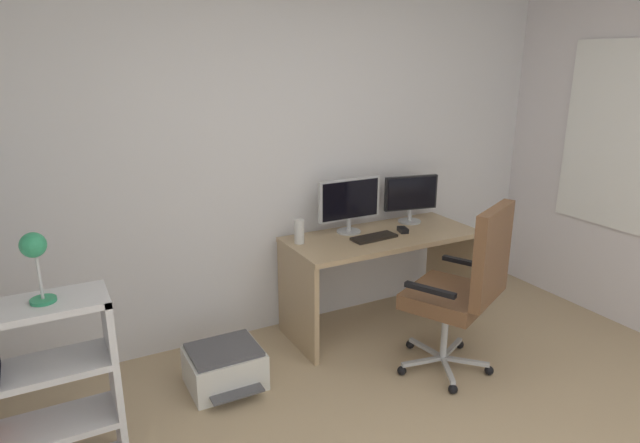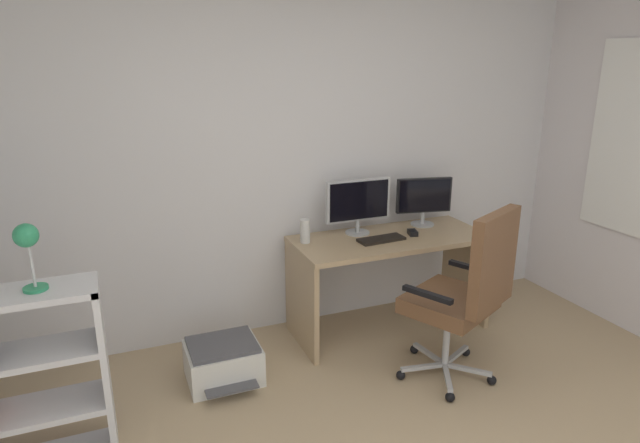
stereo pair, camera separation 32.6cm
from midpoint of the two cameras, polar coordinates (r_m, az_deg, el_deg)
The scene contains 10 objects.
wall_back at distance 3.94m, azimuth -7.15°, elevation 7.13°, with size 4.65×0.10×2.66m, color silver.
desk at distance 4.07m, azimuth 4.17°, elevation -4.03°, with size 1.43×0.62×0.73m.
monitor_main at distance 3.98m, azimuth 0.76°, elevation 2.08°, with size 0.50×0.18×0.41m.
monitor_secondary at distance 4.27m, azimuth 7.37°, elevation 2.70°, with size 0.43×0.18×0.37m.
keyboard at distance 3.91m, azimuth 3.32°, elevation -1.71°, with size 0.34×0.13×0.02m, color black.
computer_mouse at distance 4.07m, azimuth 6.43°, elevation -0.91°, with size 0.06×0.10×0.03m, color black.
desktop_speaker at distance 3.80m, azimuth -4.65°, elevation -1.10°, with size 0.07×0.07×0.17m, color silver.
office_chair at distance 3.49m, azimuth 12.38°, elevation -6.44°, with size 0.69×0.70×1.15m.
desk_lamp at distance 2.70m, azimuth -30.90°, elevation -2.90°, with size 0.12×0.11×0.32m.
printer at distance 3.60m, azimuth -12.62°, elevation -14.73°, with size 0.45×0.47×0.26m.
Camera 1 is at (-1.52, -1.27, 1.99)m, focal length 30.51 mm.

